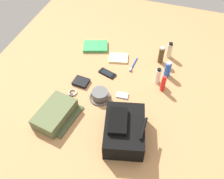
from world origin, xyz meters
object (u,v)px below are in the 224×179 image
Objects in this scene: deodorant_spray at (168,69)px; toothpaste_tube at (158,76)px; cell_phone at (107,73)px; toothbrush at (133,65)px; lotion_bottle at (170,50)px; notepad at (118,58)px; cologne_bottle at (161,55)px; sunscreen_spray at (163,84)px; media_player at (122,95)px; backpack at (124,130)px; paperback_novel at (95,46)px; toiletry_pouch at (56,114)px; bucket_hat at (100,95)px; wristwatch at (72,93)px; wallet at (81,82)px.

deodorant_spray is 0.99× the size of toothpaste_tube.
toothbrush reaches higher than cell_phone.
notepad is (0.15, -0.38, -0.06)m from lotion_bottle.
deodorant_spray is 0.91× the size of cell_phone.
cologne_bottle is at bearing -150.59° from deodorant_spray.
lotion_bottle is 0.94× the size of cologne_bottle.
sunscreen_spray reaches higher than notepad.
cologne_bottle is at bearing 156.62° from media_player.
backpack is at bearing -14.67° from deodorant_spray.
lotion_bottle is 1.56× the size of media_player.
sunscreen_spray is at bearing 37.85° from toothpaste_tube.
lotion_bottle is 0.61m from paperback_novel.
backpack reaches higher than notepad.
bucket_hat is at bearing 138.93° from toiletry_pouch.
lotion_bottle is at bearing 97.44° from paperback_novel.
cologne_bottle is 0.45m from cell_phone.
toothbrush is at bearing -170.26° from backpack.
bucket_hat is 1.13× the size of lotion_bottle.
lotion_bottle is 0.22m from deodorant_spray.
toothbrush is at bearing -51.08° from lotion_bottle.
toothpaste_tube reaches higher than sunscreen_spray.
backpack is 2.40× the size of bucket_hat.
bucket_hat is at bearing 97.35° from wristwatch.
backpack is 0.48m from sunscreen_spray.
backpack is 0.71m from notepad.
backpack reaches higher than sunscreen_spray.
media_player is 0.32m from wallet.
sunscreen_spray reaches higher than bucket_hat.
lotion_bottle is at bearing 174.09° from toothpaste_tube.
toiletry_pouch reaches higher than media_player.
bucket_hat is at bearing -33.38° from cologne_bottle.
sunscreen_spray is 0.92× the size of cell_phone.
notepad is at bearing -98.76° from deodorant_spray.
media_player is at bearing 1.12° from toothbrush.
sunscreen_spray is 0.69m from paperback_novel.
deodorant_spray is 0.72m from wristwatch.
cologne_bottle reaches higher than toothpaste_tube.
lotion_bottle is at bearing 155.18° from media_player.
lotion_bottle is 0.95× the size of cell_phone.
cell_phone is (0.34, -0.41, -0.06)m from lotion_bottle.
deodorant_spray is 0.45m from cell_phone.
notepad is (0.08, 0.23, -0.00)m from paperback_novel.
notepad is at bearing -158.77° from media_player.
wristwatch is at bearing -74.79° from media_player.
paperback_novel is at bearing -115.22° from sunscreen_spray.
backpack reaches higher than paperback_novel.
wallet is (0.41, 0.04, 0.00)m from paperback_novel.
cologne_bottle reaches higher than media_player.
wristwatch is at bearing -37.78° from notepad.
media_player is at bearing -60.95° from sunscreen_spray.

